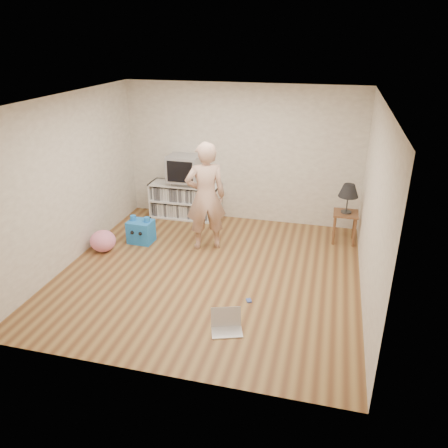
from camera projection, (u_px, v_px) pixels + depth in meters
name	position (u px, v px, depth m)	size (l,w,h in m)	color
ground	(210.00, 273.00, 6.75)	(4.50, 4.50, 0.00)	brown
walls	(208.00, 193.00, 6.22)	(4.52, 4.52, 2.60)	beige
ceiling	(207.00, 100.00, 5.70)	(4.50, 4.50, 0.01)	white
media_unit	(186.00, 200.00, 8.65)	(1.40, 0.45, 0.70)	white
dvd_deck	(185.00, 182.00, 8.49)	(0.45, 0.35, 0.07)	gray
crt_tv	(184.00, 168.00, 8.37)	(0.60, 0.53, 0.50)	#97979C
side_table	(345.00, 220.00, 7.60)	(0.42, 0.42, 0.55)	brown
table_lamp	(349.00, 191.00, 7.39)	(0.34, 0.34, 0.52)	#333333
person	(206.00, 197.00, 7.18)	(0.67, 0.44, 1.85)	#D2A58F
laptop	(226.00, 324.00, 5.43)	(0.45, 0.41, 0.26)	silver
playing_cards	(249.00, 300.00, 6.03)	(0.07, 0.09, 0.02)	#425AB1
plush_blue	(141.00, 231.00, 7.66)	(0.44, 0.38, 0.49)	blue
plush_pink	(103.00, 241.00, 7.36)	(0.43, 0.43, 0.36)	pink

